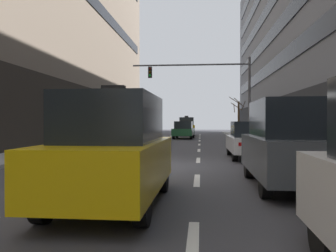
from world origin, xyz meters
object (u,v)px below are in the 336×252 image
(car_driving_0, at_px, (184,130))
(car_parked_2, at_px, (250,140))
(taxi_driving_1, at_px, (114,150))
(pedestrian_0, at_px, (293,133))
(car_parked_1, at_px, (289,144))
(traffic_signal_0, at_px, (213,83))
(car_driving_3, at_px, (124,129))
(street_tree_0, at_px, (238,116))
(taxi_driving_2, at_px, (186,127))

(car_driving_0, bearing_deg, car_parked_2, -78.02)
(taxi_driving_1, height_order, pedestrian_0, taxi_driving_1)
(car_parked_1, height_order, pedestrian_0, car_parked_1)
(traffic_signal_0, bearing_deg, car_driving_3, -149.51)
(car_driving_0, distance_m, traffic_signal_0, 8.07)
(car_driving_3, bearing_deg, car_parked_1, -62.86)
(pedestrian_0, bearing_deg, car_driving_0, 110.87)
(traffic_signal_0, height_order, pedestrian_0, traffic_signal_0)
(street_tree_0, bearing_deg, traffic_signal_0, -104.00)
(car_parked_2, height_order, traffic_signal_0, traffic_signal_0)
(car_driving_0, relative_size, car_parked_2, 1.04)
(car_parked_2, bearing_deg, car_driving_0, 101.98)
(taxi_driving_2, xyz_separation_m, pedestrian_0, (6.07, -23.10, -0.01))
(street_tree_0, bearing_deg, taxi_driving_2, 172.96)
(taxi_driving_1, relative_size, traffic_signal_0, 0.49)
(traffic_signal_0, bearing_deg, car_parked_1, -85.95)
(car_driving_0, relative_size, street_tree_0, 1.04)
(taxi_driving_1, bearing_deg, car_driving_3, 101.97)
(traffic_signal_0, xyz_separation_m, street_tree_0, (3.31, 13.30, -2.20))
(taxi_driving_2, xyz_separation_m, car_driving_3, (-3.46, -17.55, 0.07))
(car_parked_2, bearing_deg, taxi_driving_2, 98.63)
(traffic_signal_0, distance_m, pedestrian_0, 10.33)
(car_parked_1, bearing_deg, street_tree_0, 86.19)
(car_parked_2, xyz_separation_m, traffic_signal_0, (-1.25, 10.91, 3.68))
(taxi_driving_1, xyz_separation_m, street_tree_0, (5.86, 33.11, 1.22))
(car_driving_0, bearing_deg, car_parked_1, -81.28)
(taxi_driving_2, distance_m, pedestrian_0, 23.89)
(taxi_driving_2, relative_size, street_tree_0, 1.04)
(taxi_driving_1, distance_m, car_parked_1, 4.36)
(taxi_driving_1, relative_size, car_parked_1, 0.99)
(taxi_driving_2, relative_size, car_parked_2, 1.04)
(car_driving_3, xyz_separation_m, car_parked_1, (7.25, -14.14, -0.07))
(taxi_driving_2, bearing_deg, car_driving_0, -89.71)
(car_driving_0, distance_m, taxi_driving_1, 26.57)
(car_driving_3, height_order, street_tree_0, street_tree_0)
(car_parked_2, relative_size, pedestrian_0, 2.72)
(taxi_driving_2, xyz_separation_m, traffic_signal_0, (2.53, -14.02, 3.41))
(car_parked_1, bearing_deg, taxi_driving_2, 96.81)
(car_driving_0, bearing_deg, taxi_driving_2, 90.29)
(car_parked_1, xyz_separation_m, traffic_signal_0, (-1.25, 17.67, 3.42))
(car_driving_0, distance_m, car_parked_2, 18.05)
(car_parked_1, distance_m, street_tree_0, 31.05)
(car_driving_0, height_order, traffic_signal_0, traffic_signal_0)
(car_parked_2, distance_m, pedestrian_0, 2.94)
(car_driving_0, distance_m, car_parked_1, 24.70)
(car_driving_3, xyz_separation_m, street_tree_0, (9.31, 16.83, 1.15))
(car_driving_0, bearing_deg, pedestrian_0, -69.13)
(car_driving_3, distance_m, car_parked_1, 15.89)
(car_driving_0, xyz_separation_m, pedestrian_0, (6.04, -15.83, 0.23))
(car_parked_2, xyz_separation_m, street_tree_0, (2.06, 24.21, 1.48))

